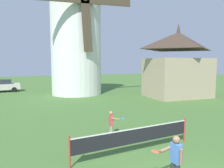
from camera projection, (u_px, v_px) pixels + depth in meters
windmill at (76, 32)px, 22.78m from camera, size 10.28×6.34×14.90m
tennis_net at (135, 136)px, 7.69m from camera, size 5.13×0.06×1.10m
player_near at (175, 157)px, 5.67m from camera, size 0.78×0.56×1.41m
player_far at (112, 122)px, 9.51m from camera, size 0.70×0.59×1.22m
parked_car_cream at (0, 86)px, 24.82m from camera, size 4.53×2.13×1.56m
chapel at (177, 65)px, 21.08m from camera, size 6.81×5.35×7.60m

